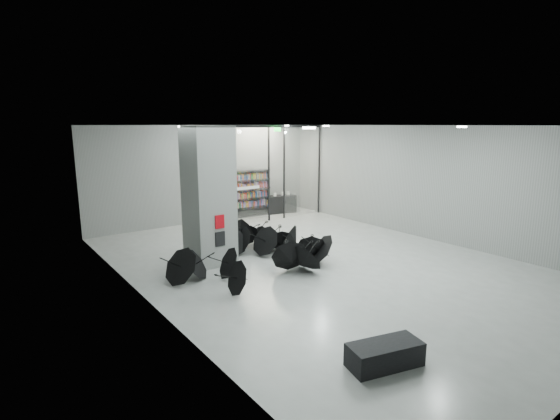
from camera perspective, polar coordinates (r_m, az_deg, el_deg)
room at (r=12.04m, az=5.44°, el=5.77°), size 14.00×14.02×4.01m
column at (r=12.38m, az=-9.60°, el=1.88°), size 1.20×1.20×4.00m
fire_cabinet at (r=11.97m, az=-8.13°, el=-1.58°), size 0.28×0.04×0.38m
info_panel at (r=12.09m, az=-8.07°, el=-3.89°), size 0.30×0.03×0.42m
exit_sign at (r=17.61m, az=-0.34°, el=10.80°), size 0.30×0.06×0.15m
glass_partition at (r=17.87m, az=-0.74°, el=5.55°), size 5.06×0.08×4.00m
bench at (r=7.78m, az=13.93°, el=-18.38°), size 1.38×0.86×0.41m
bookshelf at (r=18.81m, az=-3.99°, el=2.27°), size 1.88×0.48×2.05m
shop_counter at (r=19.58m, az=0.14°, el=0.81°), size 1.43×0.80×0.81m
umbrella_cluster at (r=12.57m, az=-2.54°, el=-5.82°), size 5.37×4.45×1.28m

